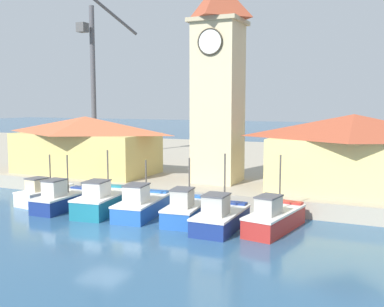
# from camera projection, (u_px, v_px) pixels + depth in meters

# --- Properties ---
(ground_plane) EXTENTS (300.00, 300.00, 0.00)m
(ground_plane) POSITION_uv_depth(u_px,v_px,m) (103.00, 234.00, 24.76)
(ground_plane) COLOR #2D567A
(quay_wharf) EXTENTS (120.00, 40.00, 1.10)m
(quay_wharf) POSITION_uv_depth(u_px,v_px,m) (249.00, 163.00, 49.85)
(quay_wharf) COLOR #A89E89
(quay_wharf) RESTS_ON ground
(fishing_boat_far_left) EXTENTS (2.38, 4.30, 3.46)m
(fishing_boat_far_left) POSITION_uv_depth(u_px,v_px,m) (45.00, 194.00, 32.19)
(fishing_boat_far_left) COLOR silver
(fishing_boat_far_left) RESTS_ON ground
(fishing_boat_left_outer) EXTENTS (1.96, 4.72, 3.64)m
(fishing_boat_left_outer) POSITION_uv_depth(u_px,v_px,m) (62.00, 199.00, 30.35)
(fishing_boat_left_outer) COLOR navy
(fishing_boat_left_outer) RESTS_ON ground
(fishing_boat_left_inner) EXTENTS (2.74, 5.42, 4.06)m
(fishing_boat_left_inner) POSITION_uv_depth(u_px,v_px,m) (103.00, 201.00, 29.42)
(fishing_boat_left_inner) COLOR #196B7F
(fishing_boat_left_inner) RESTS_ON ground
(fishing_boat_mid_left) EXTENTS (2.63, 5.36, 3.50)m
(fishing_boat_mid_left) POSITION_uv_depth(u_px,v_px,m) (142.00, 205.00, 28.59)
(fishing_boat_mid_left) COLOR #2356A8
(fishing_boat_mid_left) RESTS_ON ground
(fishing_boat_center) EXTENTS (2.35, 4.68, 3.82)m
(fishing_boat_center) POSITION_uv_depth(u_px,v_px,m) (186.00, 210.00, 27.24)
(fishing_boat_center) COLOR #2356A8
(fishing_boat_center) RESTS_ON ground
(fishing_boat_mid_right) EXTENTS (2.19, 4.78, 4.28)m
(fishing_boat_mid_right) POSITION_uv_depth(u_px,v_px,m) (220.00, 217.00, 25.57)
(fishing_boat_mid_right) COLOR navy
(fishing_boat_mid_right) RESTS_ON ground
(fishing_boat_right_inner) EXTENTS (2.64, 5.34, 4.25)m
(fishing_boat_right_inner) POSITION_uv_depth(u_px,v_px,m) (274.00, 218.00, 25.27)
(fishing_boat_right_inner) COLOR #AD2823
(fishing_boat_right_inner) RESTS_ON ground
(clock_tower) EXTENTS (3.79, 3.79, 16.73)m
(clock_tower) POSITION_uv_depth(u_px,v_px,m) (218.00, 78.00, 33.93)
(clock_tower) COLOR beige
(clock_tower) RESTS_ON quay_wharf
(warehouse_left) EXTENTS (12.35, 6.48, 4.91)m
(warehouse_left) POSITION_uv_depth(u_px,v_px,m) (86.00, 144.00, 39.06)
(warehouse_left) COLOR tan
(warehouse_left) RESTS_ON quay_wharf
(warehouse_right) EXTENTS (11.30, 5.65, 5.34)m
(warehouse_right) POSITION_uv_depth(u_px,v_px,m) (353.00, 153.00, 30.25)
(warehouse_right) COLOR #E5D17A
(warehouse_right) RESTS_ON quay_wharf
(port_crane_near) EXTENTS (3.10, 8.05, 17.79)m
(port_crane_near) POSITION_uv_depth(u_px,v_px,m) (95.00, 99.00, 50.45)
(port_crane_near) COLOR #353539
(port_crane_near) RESTS_ON quay_wharf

